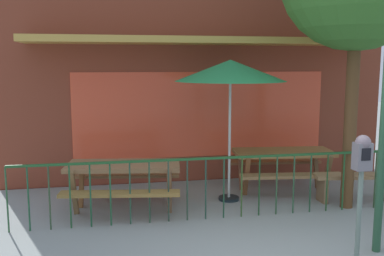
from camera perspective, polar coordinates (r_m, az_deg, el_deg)
name	(u,v)px	position (r m, az deg, el deg)	size (l,w,h in m)	color
pub_storefront	(200,52)	(9.06, 1.02, 9.78)	(7.81, 1.47, 5.22)	#511E14
patio_fence_front	(233,176)	(6.85, 5.29, -6.14)	(6.58, 0.04, 0.97)	#1D4E24
picnic_table_left	(124,173)	(7.26, -8.78, -5.79)	(1.98, 1.61, 0.79)	olive
picnic_table_right	(283,159)	(8.38, 11.63, -3.96)	(1.94, 1.55, 0.79)	olive
patio_umbrella	(230,71)	(7.53, 4.96, 7.27)	(1.88, 1.88, 2.43)	black
patio_bench	(355,181)	(8.18, 20.18, -6.47)	(1.43, 0.50, 0.48)	#9A754C
parking_meter_far	(362,167)	(5.26, 20.99, -4.75)	(0.18, 0.17, 1.59)	slate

